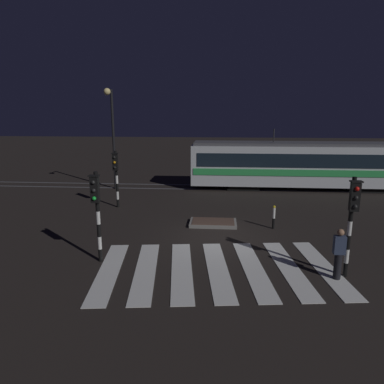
% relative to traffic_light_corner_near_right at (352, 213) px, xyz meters
% --- Properties ---
extents(ground_plane, '(120.00, 120.00, 0.00)m').
position_rel_traffic_light_corner_near_right_xyz_m(ground_plane, '(-4.20, 3.42, -2.21)').
color(ground_plane, black).
extents(rail_near, '(80.00, 0.12, 0.03)m').
position_rel_traffic_light_corner_near_right_xyz_m(rail_near, '(-4.20, 13.08, -2.19)').
color(rail_near, '#59595E').
rests_on(rail_near, ground).
extents(rail_far, '(80.00, 0.12, 0.03)m').
position_rel_traffic_light_corner_near_right_xyz_m(rail_far, '(-4.20, 14.52, -2.19)').
color(rail_far, '#59595E').
rests_on(rail_far, ground).
extents(crosswalk_zebra, '(8.66, 5.72, 0.02)m').
position_rel_traffic_light_corner_near_right_xyz_m(crosswalk_zebra, '(-4.20, 0.29, -2.20)').
color(crosswalk_zebra, silver).
rests_on(crosswalk_zebra, ground).
extents(traffic_island, '(2.23, 1.33, 0.18)m').
position_rel_traffic_light_corner_near_right_xyz_m(traffic_island, '(-4.47, 5.26, -2.12)').
color(traffic_island, slate).
rests_on(traffic_island, ground).
extents(traffic_light_corner_near_right, '(0.36, 0.42, 3.34)m').
position_rel_traffic_light_corner_near_right_xyz_m(traffic_light_corner_near_right, '(0.00, 0.00, 0.00)').
color(traffic_light_corner_near_right, black).
rests_on(traffic_light_corner_near_right, ground).
extents(traffic_light_corner_near_left, '(0.36, 0.42, 3.30)m').
position_rel_traffic_light_corner_near_right_xyz_m(traffic_light_corner_near_left, '(-8.45, 0.54, -0.03)').
color(traffic_light_corner_near_left, black).
rests_on(traffic_light_corner_near_left, ground).
extents(traffic_light_corner_far_left, '(0.36, 0.42, 3.20)m').
position_rel_traffic_light_corner_near_right_xyz_m(traffic_light_corner_far_left, '(-9.93, 7.95, -0.10)').
color(traffic_light_corner_far_left, black).
rests_on(traffic_light_corner_far_left, ground).
extents(street_lamp_trackside_left, '(0.44, 1.21, 6.76)m').
position_rel_traffic_light_corner_near_right_xyz_m(street_lamp_trackside_left, '(-11.48, 12.62, 2.12)').
color(street_lamp_trackside_left, black).
rests_on(street_lamp_trackside_left, ground).
extents(tram, '(16.10, 2.58, 4.15)m').
position_rel_traffic_light_corner_near_right_xyz_m(tram, '(1.80, 13.79, -0.46)').
color(tram, silver).
rests_on(tram, ground).
extents(pedestrian_waiting_at_kerb, '(0.36, 0.24, 1.71)m').
position_rel_traffic_light_corner_near_right_xyz_m(pedestrian_waiting_at_kerb, '(-0.34, -0.15, -1.33)').
color(pedestrian_waiting_at_kerb, black).
rests_on(pedestrian_waiting_at_kerb, ground).
extents(bollard_island_edge, '(0.12, 0.12, 1.11)m').
position_rel_traffic_light_corner_near_right_xyz_m(bollard_island_edge, '(-1.67, 4.89, -1.65)').
color(bollard_island_edge, black).
rests_on(bollard_island_edge, ground).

